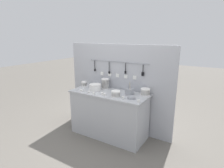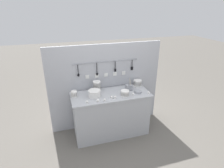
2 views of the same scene
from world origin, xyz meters
The scene contains 18 objects.
ground_plane centered at (0.00, 0.00, 0.00)m, with size 20.00×20.00×0.00m, color #666059.
counter centered at (0.00, 0.00, 0.44)m, with size 1.48×0.62×0.87m.
back_wall centered at (0.00, 0.34, 0.87)m, with size 2.28×0.08×1.75m.
bowl_stack_nested_right centered at (-0.22, 0.20, 0.97)m, with size 0.15×0.15×0.20m.
bowl_stack_back_corner centered at (-0.67, 0.09, 0.92)m, with size 0.11×0.11×0.11m.
bowl_stack_wide_centre centered at (0.64, 0.21, 0.93)m, with size 0.16×0.16×0.12m.
bowl_stack_tall_left centered at (0.23, -0.14, 0.92)m, with size 0.15×0.15×0.11m.
plate_stack centered at (-0.31, -0.01, 0.93)m, with size 0.22×0.22×0.12m.
steel_mixing_bowl centered at (0.51, -0.09, 0.89)m, with size 0.14×0.14×0.04m.
cutlery_caddy centered at (0.39, 0.08, 0.92)m, with size 0.11×0.11×0.26m.
cup_beside_plates centered at (-0.18, -0.24, 0.89)m, with size 0.04×0.04×0.04m.
cup_centre centered at (-0.30, -0.23, 0.89)m, with size 0.04×0.04×0.04m.
cup_front_left centered at (-0.48, -0.22, 0.89)m, with size 0.04×0.04×0.04m.
cup_edge_near centered at (0.39, -0.16, 0.89)m, with size 0.04×0.04×0.04m.
cup_edge_far centered at (0.23, -0.02, 0.89)m, with size 0.04×0.04×0.04m.
cup_by_caddy centered at (0.69, -0.20, 0.89)m, with size 0.04×0.04×0.04m.
cup_mid_row centered at (0.02, -0.19, 0.89)m, with size 0.04×0.04×0.04m.
cup_back_left centered at (-0.03, -0.18, 0.89)m, with size 0.04×0.04×0.04m.
Camera 1 is at (1.79, -2.82, 1.90)m, focal length 30.00 mm.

